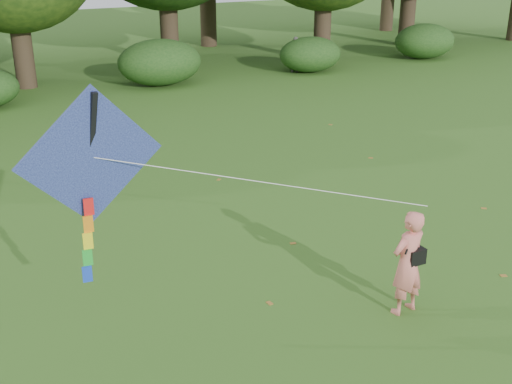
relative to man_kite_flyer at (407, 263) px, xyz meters
name	(u,v)px	position (x,y,z in m)	size (l,w,h in m)	color
ground	(359,305)	(-0.53, 0.47, -0.89)	(100.00, 100.00, 0.00)	#265114
man_kite_flyer	(407,263)	(0.00, 0.00, 0.00)	(0.65, 0.43, 1.78)	#DF7568
bystander_right	(295,54)	(8.87, 18.20, -0.10)	(0.93, 0.39, 1.58)	gray
crossbody_bag	(415,255)	(0.12, -0.03, 0.12)	(0.43, 0.20, 0.71)	black
flying_kite	(92,161)	(-4.48, 1.48, 1.98)	(5.79, 1.85, 2.93)	#225B95
shrub_band	(70,74)	(-1.25, 18.08, -0.03)	(39.15, 3.22, 1.88)	#264919
fallen_leaves	(271,211)	(0.08, 4.62, -0.89)	(11.54, 12.11, 0.01)	olive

